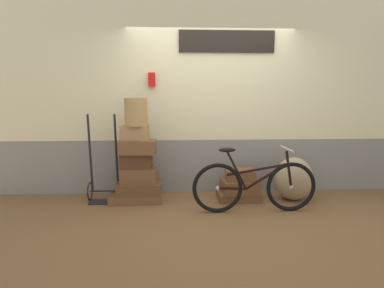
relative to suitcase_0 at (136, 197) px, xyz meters
name	(u,v)px	position (x,y,z in m)	size (l,w,h in m)	color
ground	(216,210)	(1.11, -0.36, -0.09)	(8.80, 5.20, 0.06)	brown
station_building	(211,96)	(1.13, 0.48, 1.45)	(6.80, 0.74, 3.00)	gray
suitcase_0	(136,197)	(0.00, 0.00, 0.00)	(0.74, 0.46, 0.11)	brown
suitcase_1	(139,188)	(0.05, -0.02, 0.14)	(0.62, 0.42, 0.17)	brown
suitcase_2	(139,175)	(0.05, -0.02, 0.33)	(0.50, 0.30, 0.21)	brown
suitcase_3	(136,160)	(0.02, -0.01, 0.54)	(0.43, 0.28, 0.21)	#4C2D19
suitcase_4	(137,147)	(0.04, -0.05, 0.74)	(0.49, 0.31, 0.19)	brown
suitcase_5	(135,133)	(0.00, -0.01, 0.94)	(0.37, 0.25, 0.20)	#9E754C
suitcase_6	(238,195)	(1.49, 0.00, 0.00)	(0.61, 0.43, 0.11)	brown
suitcase_7	(240,186)	(1.50, -0.03, 0.15)	(0.52, 0.40, 0.18)	brown
suitcase_8	(240,175)	(1.51, -0.03, 0.32)	(0.42, 0.32, 0.16)	brown
wicker_basket	(136,112)	(0.03, -0.03, 1.23)	(0.32, 0.32, 0.38)	#A8844C
luggage_trolley	(104,181)	(-0.46, 0.04, 0.23)	(0.45, 0.36, 1.26)	black
burlap_sack	(293,179)	(2.28, -0.07, 0.26)	(0.56, 0.47, 0.63)	#9E8966
bicycle	(254,186)	(1.59, -0.53, 0.29)	(1.63, 0.46, 0.86)	black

